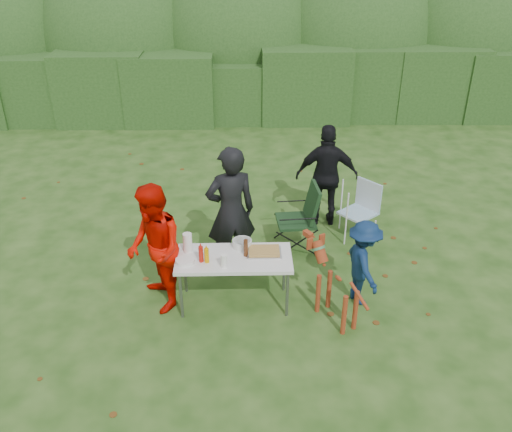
{
  "coord_description": "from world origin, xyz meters",
  "views": [
    {
      "loc": [
        0.14,
        -5.68,
        4.56
      ],
      "look_at": [
        0.29,
        0.83,
        1.0
      ],
      "focal_mm": 38.0,
      "sensor_mm": 36.0,
      "label": 1
    }
  ],
  "objects_px": {
    "person_cook": "(231,212)",
    "person_red_jacket": "(155,249)",
    "folding_table": "(234,260)",
    "dog": "(338,288)",
    "camping_chair": "(296,217)",
    "ketchup_bottle": "(201,254)",
    "mustard_bottle": "(207,255)",
    "beer_bottle": "(246,248)",
    "child": "(363,263)",
    "lawn_chair": "(358,211)",
    "paper_towel_roll": "(188,243)",
    "person_black_puffy": "(327,176)"
  },
  "relations": [
    {
      "from": "paper_towel_roll",
      "to": "child",
      "type": "bearing_deg",
      "value": -3.54
    },
    {
      "from": "folding_table",
      "to": "person_red_jacket",
      "type": "relative_size",
      "value": 0.86
    },
    {
      "from": "folding_table",
      "to": "dog",
      "type": "relative_size",
      "value": 1.44
    },
    {
      "from": "child",
      "to": "mustard_bottle",
      "type": "relative_size",
      "value": 6.08
    },
    {
      "from": "folding_table",
      "to": "child",
      "type": "distance_m",
      "value": 1.69
    },
    {
      "from": "beer_bottle",
      "to": "person_black_puffy",
      "type": "bearing_deg",
      "value": 58.26
    },
    {
      "from": "person_cook",
      "to": "camping_chair",
      "type": "height_order",
      "value": "person_cook"
    },
    {
      "from": "camping_chair",
      "to": "ketchup_bottle",
      "type": "xyz_separation_m",
      "value": [
        -1.35,
        -1.52,
        0.32
      ]
    },
    {
      "from": "mustard_bottle",
      "to": "paper_towel_roll",
      "type": "height_order",
      "value": "paper_towel_roll"
    },
    {
      "from": "person_black_puffy",
      "to": "person_cook",
      "type": "bearing_deg",
      "value": 46.6
    },
    {
      "from": "child",
      "to": "dog",
      "type": "relative_size",
      "value": 1.17
    },
    {
      "from": "dog",
      "to": "folding_table",
      "type": "bearing_deg",
      "value": 42.99
    },
    {
      "from": "person_black_puffy",
      "to": "ketchup_bottle",
      "type": "height_order",
      "value": "person_black_puffy"
    },
    {
      "from": "person_red_jacket",
      "to": "dog",
      "type": "distance_m",
      "value": 2.37
    },
    {
      "from": "person_red_jacket",
      "to": "paper_towel_roll",
      "type": "bearing_deg",
      "value": 90.18
    },
    {
      "from": "paper_towel_roll",
      "to": "person_cook",
      "type": "bearing_deg",
      "value": 49.07
    },
    {
      "from": "person_black_puffy",
      "to": "ketchup_bottle",
      "type": "bearing_deg",
      "value": 54.6
    },
    {
      "from": "person_black_puffy",
      "to": "mustard_bottle",
      "type": "bearing_deg",
      "value": 55.88
    },
    {
      "from": "ketchup_bottle",
      "to": "paper_towel_roll",
      "type": "bearing_deg",
      "value": 126.9
    },
    {
      "from": "beer_bottle",
      "to": "person_red_jacket",
      "type": "bearing_deg",
      "value": -178.65
    },
    {
      "from": "person_black_puffy",
      "to": "mustard_bottle",
      "type": "height_order",
      "value": "person_black_puffy"
    },
    {
      "from": "dog",
      "to": "ketchup_bottle",
      "type": "xyz_separation_m",
      "value": [
        -1.72,
        0.28,
        0.36
      ]
    },
    {
      "from": "person_red_jacket",
      "to": "dog",
      "type": "bearing_deg",
      "value": 59.4
    },
    {
      "from": "ketchup_bottle",
      "to": "beer_bottle",
      "type": "height_order",
      "value": "beer_bottle"
    },
    {
      "from": "child",
      "to": "camping_chair",
      "type": "xyz_separation_m",
      "value": [
        -0.76,
        1.4,
        -0.08
      ]
    },
    {
      "from": "dog",
      "to": "paper_towel_roll",
      "type": "height_order",
      "value": "paper_towel_roll"
    },
    {
      "from": "person_black_puffy",
      "to": "lawn_chair",
      "type": "bearing_deg",
      "value": 139.16
    },
    {
      "from": "mustard_bottle",
      "to": "person_red_jacket",
      "type": "bearing_deg",
      "value": 170.71
    },
    {
      "from": "folding_table",
      "to": "paper_towel_roll",
      "type": "relative_size",
      "value": 5.77
    },
    {
      "from": "dog",
      "to": "lawn_chair",
      "type": "bearing_deg",
      "value": -48.36
    },
    {
      "from": "child",
      "to": "person_red_jacket",
      "type": "bearing_deg",
      "value": 79.43
    },
    {
      "from": "camping_chair",
      "to": "ketchup_bottle",
      "type": "distance_m",
      "value": 2.05
    },
    {
      "from": "folding_table",
      "to": "lawn_chair",
      "type": "height_order",
      "value": "lawn_chair"
    },
    {
      "from": "camping_chair",
      "to": "ketchup_bottle",
      "type": "height_order",
      "value": "camping_chair"
    },
    {
      "from": "ketchup_bottle",
      "to": "person_red_jacket",
      "type": "bearing_deg",
      "value": 171.16
    },
    {
      "from": "folding_table",
      "to": "person_black_puffy",
      "type": "bearing_deg",
      "value": 55.72
    },
    {
      "from": "person_black_puffy",
      "to": "ketchup_bottle",
      "type": "distance_m",
      "value": 3.0
    },
    {
      "from": "dog",
      "to": "camping_chair",
      "type": "distance_m",
      "value": 1.84
    },
    {
      "from": "person_red_jacket",
      "to": "ketchup_bottle",
      "type": "bearing_deg",
      "value": 59.75
    },
    {
      "from": "camping_chair",
      "to": "ketchup_bottle",
      "type": "bearing_deg",
      "value": 43.7
    },
    {
      "from": "folding_table",
      "to": "lawn_chair",
      "type": "xyz_separation_m",
      "value": [
        1.97,
        1.74,
        -0.22
      ]
    },
    {
      "from": "person_cook",
      "to": "person_red_jacket",
      "type": "height_order",
      "value": "person_cook"
    },
    {
      "from": "person_cook",
      "to": "person_red_jacket",
      "type": "relative_size",
      "value": 1.11
    },
    {
      "from": "person_cook",
      "to": "person_black_puffy",
      "type": "xyz_separation_m",
      "value": [
        1.55,
        1.41,
        -0.1
      ]
    },
    {
      "from": "child",
      "to": "beer_bottle",
      "type": "height_order",
      "value": "child"
    },
    {
      "from": "folding_table",
      "to": "ketchup_bottle",
      "type": "distance_m",
      "value": 0.46
    },
    {
      "from": "person_red_jacket",
      "to": "beer_bottle",
      "type": "relative_size",
      "value": 7.28
    },
    {
      "from": "lawn_chair",
      "to": "mustard_bottle",
      "type": "distance_m",
      "value": 2.98
    },
    {
      "from": "person_cook",
      "to": "child",
      "type": "xyz_separation_m",
      "value": [
        1.74,
        -0.78,
        -0.37
      ]
    },
    {
      "from": "folding_table",
      "to": "lawn_chair",
      "type": "bearing_deg",
      "value": 41.42
    }
  ]
}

